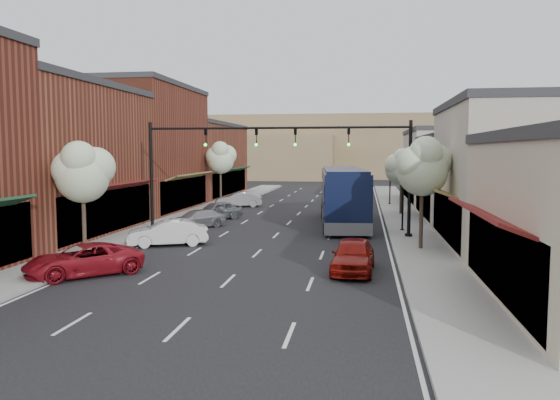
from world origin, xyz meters
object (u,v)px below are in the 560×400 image
at_px(lamp_post_far, 390,174).
at_px(parked_car_a, 84,260).
at_px(red_hatchback, 353,255).
at_px(tree_left_far, 221,157).
at_px(signal_mast_right, 369,161).
at_px(signal_mast_left, 187,160).
at_px(parked_car_d, 216,211).
at_px(parked_car_b, 168,233).
at_px(lamp_post_near, 403,186).
at_px(coach_bus, 343,196).
at_px(parked_car_c, 196,219).
at_px(tree_right_far, 402,166).
at_px(tree_left_near, 83,171).
at_px(tree_right_near, 423,166).
at_px(parked_car_e, 238,200).

xyz_separation_m(lamp_post_far, parked_car_a, (-14.00, -31.98, -2.34)).
bearing_deg(red_hatchback, tree_left_far, 118.59).
height_order(signal_mast_right, parked_car_a, signal_mast_right).
xyz_separation_m(signal_mast_left, parked_car_d, (-0.11, 7.04, -3.93)).
distance_m(red_hatchback, parked_car_b, 11.43).
bearing_deg(lamp_post_near, lamp_post_far, 90.00).
bearing_deg(parked_car_d, tree_left_far, 146.11).
bearing_deg(tree_left_far, signal_mast_left, -81.65).
bearing_deg(coach_bus, parked_car_c, -167.75).
bearing_deg(tree_right_far, parked_car_b, -129.75).
bearing_deg(signal_mast_left, coach_bus, 30.59).
xyz_separation_m(parked_car_a, parked_car_d, (0.47, 19.01, 0.03)).
distance_m(tree_left_near, parked_car_a, 5.68).
relative_size(signal_mast_right, parked_car_b, 1.90).
distance_m(red_hatchback, parked_car_c, 16.26).
bearing_deg(tree_right_near, signal_mast_left, 163.81).
height_order(signal_mast_left, tree_left_far, signal_mast_left).
bearing_deg(tree_left_near, tree_right_far, 50.31).
relative_size(coach_bus, parked_car_e, 3.13).
bearing_deg(lamp_post_far, parked_car_e, -165.69).
bearing_deg(parked_car_c, tree_left_far, 144.02).
bearing_deg(tree_right_far, signal_mast_right, -102.85).
distance_m(tree_left_near, parked_car_d, 15.70).
bearing_deg(coach_bus, parked_car_d, 166.40).
distance_m(red_hatchback, parked_car_d, 19.74).
relative_size(signal_mast_left, tree_right_near, 1.38).
xyz_separation_m(tree_left_near, parked_car_b, (2.93, 3.57, -3.51)).
bearing_deg(signal_mast_left, parked_car_d, 90.93).
height_order(tree_right_near, tree_right_far, tree_right_near).
xyz_separation_m(red_hatchback, parked_car_c, (-10.84, 12.12, -0.13)).
xyz_separation_m(tree_right_far, parked_car_a, (-14.55, -23.92, -3.33)).
xyz_separation_m(signal_mast_left, tree_left_far, (-2.63, 17.95, -0.02)).
distance_m(coach_bus, parked_car_e, 14.85).
height_order(tree_right_far, parked_car_c, tree_right_far).
relative_size(parked_car_a, parked_car_b, 1.10).
distance_m(tree_right_far, red_hatchback, 22.04).
xyz_separation_m(tree_left_far, parked_car_a, (2.05, -29.92, -3.94)).
bearing_deg(parked_car_e, parked_car_c, -18.39).
height_order(tree_right_far, tree_left_far, tree_left_far).
distance_m(coach_bus, parked_car_d, 9.82).
height_order(tree_right_far, parked_car_a, tree_right_far).
distance_m(tree_right_far, tree_left_far, 17.66).
height_order(parked_car_b, parked_car_e, parked_car_b).
height_order(tree_left_far, red_hatchback, tree_left_far).
xyz_separation_m(tree_right_near, coach_bus, (-4.47, 9.67, -2.39)).
xyz_separation_m(lamp_post_near, coach_bus, (-3.92, 3.11, -0.94)).
distance_m(coach_bus, parked_car_a, 20.32).
relative_size(lamp_post_near, parked_car_d, 1.09).
relative_size(tree_right_near, parked_car_b, 1.37).
distance_m(signal_mast_right, coach_bus, 6.41).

